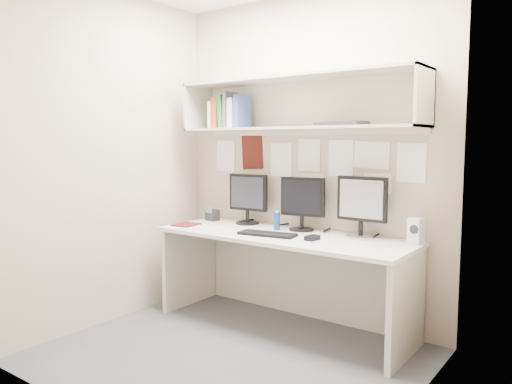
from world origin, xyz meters
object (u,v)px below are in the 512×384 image
Objects in this scene: maroon_notebook at (186,225)px; desk at (283,281)px; monitor_left at (248,196)px; monitor_center at (302,201)px; keyboard at (267,234)px; speaker at (416,231)px; desk_phone at (212,215)px; monitor_right at (362,204)px.

desk is at bearing 3.42° from maroon_notebook.
monitor_center is at bearing -3.80° from monitor_left.
desk is 4.72× the size of monitor_left.
monitor_left is at bearing 133.13° from keyboard.
speaker is (0.90, -0.00, -0.14)m from monitor_center.
desk_phone is (0.01, 0.32, 0.04)m from maroon_notebook.
keyboard is at bearing -151.02° from speaker.
keyboard is 3.39× the size of desk_phone.
monitor_center is (0.04, 0.22, 0.60)m from desk.
monitor_left is (-0.50, 0.22, 0.60)m from desk.
desk_phone is at bearing 173.33° from monitor_center.
monitor_right is at bearing -170.12° from speaker.
desk is at bearing -156.83° from monitor_right.
monitor_left is 2.35× the size of speaker.
desk is 4.48× the size of monitor_right.
monitor_left reaches higher than desk.
monitor_center is 0.42m from keyboard.
desk_phone is at bearing -175.61° from monitor_left.
monitor_center is at bearing 13.46° from desk_phone.
desk_phone is at bearing -168.36° from speaker.
keyboard reaches higher than maroon_notebook.
maroon_notebook is at bearing -158.40° from speaker.
monitor_center is 0.50m from monitor_right.
monitor_center reaches higher than desk_phone.
maroon_notebook is (-1.41, -0.37, -0.24)m from monitor_right.
monitor_right reaches higher than keyboard.
maroon_notebook is at bearing 173.01° from keyboard.
keyboard is at bearing -149.05° from monitor_right.
keyboard is 1.06m from speaker.
speaker reaches higher than keyboard.
monitor_left is 0.95× the size of monitor_right.
monitor_left is 3.30× the size of desk_phone.
monitor_left reaches higher than monitor_center.
monitor_left reaches higher than speaker.
keyboard is at bearing -4.57° from maroon_notebook.
desk is 0.84m from monitor_right.
maroon_notebook is (-0.91, -0.37, -0.23)m from monitor_center.
desk_phone is (-0.90, -0.05, -0.18)m from monitor_center.
monitor_left reaches higher than desk_phone.
desk is 4.60× the size of keyboard.
desk_phone reaches higher than maroon_notebook.
maroon_notebook is at bearing -164.25° from monitor_right.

